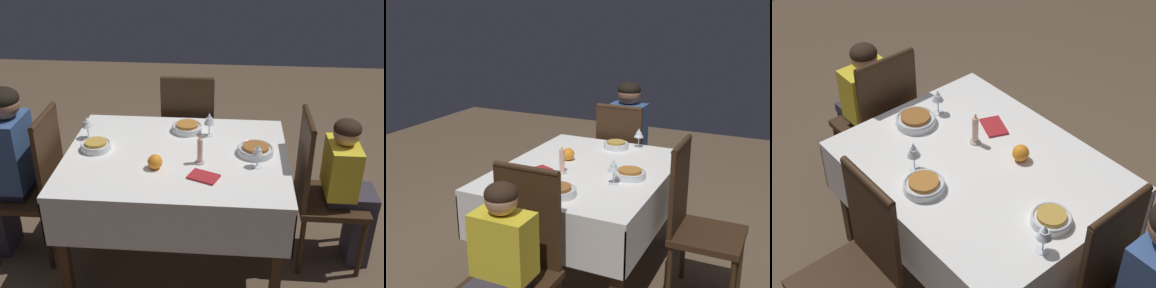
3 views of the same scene
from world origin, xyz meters
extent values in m
plane|color=brown|center=(0.00, 0.00, 0.00)|extent=(8.00, 8.00, 0.00)
cube|color=white|center=(0.00, 0.00, 0.73)|extent=(1.36, 1.07, 0.04)
cube|color=white|center=(0.00, 0.53, 0.57)|extent=(1.36, 0.01, 0.28)
cube|color=white|center=(0.00, -0.53, 0.57)|extent=(1.36, 0.01, 0.28)
cube|color=white|center=(0.68, 0.00, 0.57)|extent=(0.01, 1.07, 0.28)
cube|color=white|center=(-0.68, 0.00, 0.57)|extent=(0.01, 1.07, 0.28)
cube|color=#3D2616|center=(0.61, 0.47, 0.36)|extent=(0.06, 0.06, 0.71)
cube|color=#3D2616|center=(-0.61, 0.47, 0.36)|extent=(0.06, 0.06, 0.71)
cube|color=#3D2616|center=(-0.61, -0.47, 0.36)|extent=(0.06, 0.06, 0.71)
cube|color=#382314|center=(0.78, 0.06, 0.73)|extent=(0.03, 0.39, 0.54)
cylinder|color=#382314|center=(0.78, 0.06, 1.00)|extent=(0.04, 0.38, 0.04)
cube|color=#382314|center=(-0.98, -0.02, 0.44)|extent=(0.42, 0.42, 0.04)
cube|color=#382314|center=(-0.78, -0.02, 0.73)|extent=(0.03, 0.39, 0.54)
cylinder|color=#382314|center=(-0.78, -0.02, 1.00)|extent=(0.04, 0.38, 0.04)
cylinder|color=#382314|center=(-1.16, 0.16, 0.21)|extent=(0.03, 0.03, 0.42)
cylinder|color=#382314|center=(-1.16, -0.21, 0.21)|extent=(0.03, 0.03, 0.42)
cylinder|color=#382314|center=(-0.80, 0.16, 0.21)|extent=(0.03, 0.03, 0.42)
cylinder|color=#382314|center=(-0.80, -0.21, 0.21)|extent=(0.03, 0.03, 0.42)
cube|color=#382314|center=(-0.01, -0.83, 0.44)|extent=(0.42, 0.42, 0.04)
cube|color=#382314|center=(-0.01, -0.64, 0.73)|extent=(0.39, 0.03, 0.54)
cylinder|color=#382314|center=(-0.01, -0.64, 1.00)|extent=(0.38, 0.04, 0.04)
cylinder|color=#382314|center=(-0.20, -0.65, 0.21)|extent=(0.03, 0.03, 0.42)
cube|color=#38568E|center=(1.01, 0.06, 0.76)|extent=(0.18, 0.30, 0.47)
cube|color=#383342|center=(-1.18, -0.02, 0.23)|extent=(0.14, 0.22, 0.46)
cube|color=#383342|center=(-1.10, -0.02, 0.49)|extent=(0.31, 0.24, 0.06)
cube|color=yellow|center=(-1.01, -0.02, 0.69)|extent=(0.18, 0.30, 0.33)
sphere|color=tan|center=(-1.01, -0.02, 0.93)|extent=(0.16, 0.16, 0.16)
ellipsoid|color=black|center=(-1.01, -0.02, 0.95)|extent=(0.16, 0.16, 0.11)
cylinder|color=silver|center=(0.51, -0.02, 0.77)|extent=(0.19, 0.19, 0.04)
torus|color=silver|center=(0.51, -0.02, 0.79)|extent=(0.19, 0.19, 0.01)
cylinder|color=gold|center=(0.51, -0.02, 0.80)|extent=(0.14, 0.14, 0.02)
cylinder|color=white|center=(0.60, -0.17, 0.75)|extent=(0.06, 0.06, 0.00)
cylinder|color=white|center=(0.60, -0.17, 0.79)|extent=(0.01, 0.01, 0.08)
cone|color=white|center=(0.60, -0.17, 0.87)|extent=(0.07, 0.07, 0.07)
cylinder|color=white|center=(0.60, -0.17, 0.85)|extent=(0.04, 0.04, 0.03)
cylinder|color=silver|center=(-0.49, -0.04, 0.77)|extent=(0.22, 0.22, 0.04)
torus|color=silver|center=(-0.49, -0.04, 0.79)|extent=(0.22, 0.22, 0.01)
cylinder|color=#995B28|center=(-0.49, -0.04, 0.80)|extent=(0.16, 0.16, 0.02)
cylinder|color=white|center=(-0.49, 0.12, 0.75)|extent=(0.06, 0.06, 0.00)
cylinder|color=white|center=(-0.49, 0.12, 0.79)|extent=(0.01, 0.01, 0.08)
cone|color=white|center=(-0.49, 0.12, 0.87)|extent=(0.06, 0.06, 0.06)
cylinder|color=white|center=(-0.49, 0.12, 0.85)|extent=(0.04, 0.04, 0.03)
cylinder|color=silver|center=(-0.04, -0.33, 0.77)|extent=(0.20, 0.20, 0.04)
torus|color=silver|center=(-0.04, -0.33, 0.79)|extent=(0.20, 0.20, 0.01)
cylinder|color=#B2702D|center=(-0.04, -0.33, 0.80)|extent=(0.15, 0.15, 0.02)
cylinder|color=white|center=(-0.19, -0.27, 0.75)|extent=(0.06, 0.06, 0.00)
cylinder|color=white|center=(-0.19, -0.27, 0.79)|extent=(0.01, 0.01, 0.08)
cone|color=white|center=(-0.19, -0.27, 0.87)|extent=(0.07, 0.07, 0.08)
cylinder|color=white|center=(-0.19, -0.27, 0.86)|extent=(0.04, 0.04, 0.04)
cylinder|color=beige|center=(-0.15, 0.10, 0.76)|extent=(0.06, 0.06, 0.01)
cylinder|color=beige|center=(-0.15, 0.10, 0.83)|extent=(0.03, 0.03, 0.15)
ellipsoid|color=#F9C64C|center=(-0.15, 0.10, 0.92)|extent=(0.01, 0.01, 0.03)
sphere|color=orange|center=(0.10, 0.18, 0.79)|extent=(0.09, 0.09, 0.09)
cube|color=#AD2328|center=(-0.18, 0.26, 0.76)|extent=(0.20, 0.17, 0.01)
camera|label=1|loc=(-0.30, 2.57, 2.18)|focal=45.00mm
camera|label=2|loc=(-2.75, -1.25, 1.83)|focal=45.00mm
camera|label=3|loc=(1.66, -1.51, 2.69)|focal=55.00mm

